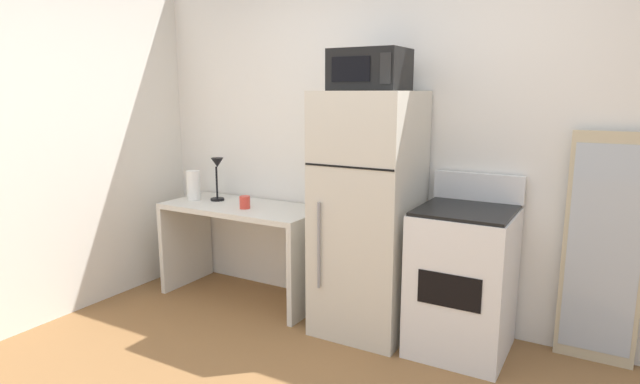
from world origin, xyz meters
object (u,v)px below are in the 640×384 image
Objects in this scene: leaning_mirror at (603,251)px; desk_lamp at (217,172)px; oven_range at (463,279)px; desk at (243,232)px; coffee_mug at (245,202)px; microwave at (370,70)px; refrigerator at (368,214)px; paper_towel_roll at (193,185)px.

desk_lamp is at bearing -175.56° from leaning_mirror.
desk is at bearing 179.76° from oven_range.
coffee_mug reaches higher than desk.
desk is at bearing -174.28° from leaning_mirror.
oven_range is (0.64, 0.04, -1.29)m from microwave.
microwave is at bearing 1.86° from coffee_mug.
desk is 0.29m from coffee_mug.
leaning_mirror is at bearing 11.90° from microwave.
coffee_mug is at bearing -176.93° from refrigerator.
desk_lamp reaches higher than coffee_mug.
desk_lamp is 0.25m from paper_towel_roll.
leaning_mirror reaches higher than desk.
desk is 1.64m from microwave.
coffee_mug is 0.21× the size of microwave.
microwave is at bearing -176.62° from oven_range.
microwave is 1.44m from oven_range.
desk_lamp is (-0.27, 0.03, 0.46)m from desk.
refrigerator is 1.48× the size of oven_range.
oven_range is at bearing -1.19° from desk_lamp.
desk_lamp is 2.07m from oven_range.
refrigerator is 0.94m from microwave.
oven_range is at bearing 1.50° from refrigerator.
coffee_mug is 1.00m from refrigerator.
refrigerator is 0.73m from oven_range.
leaning_mirror is (0.75, 0.26, 0.23)m from oven_range.
coffee_mug is (0.36, -0.11, -0.19)m from desk_lamp.
desk is 1.12m from refrigerator.
desk_lamp is at bearing 15.61° from paper_towel_roll.
desk_lamp reaches higher than paper_towel_roll.
desk_lamp is 0.42m from coffee_mug.
microwave is at bearing -0.79° from paper_towel_roll.
microwave is at bearing -89.68° from refrigerator.
coffee_mug is at bearing -5.45° from paper_towel_roll.
microwave reaches higher than oven_range.
paper_towel_roll is 2.25m from oven_range.
refrigerator is (1.36, -0.06, -0.18)m from desk_lamp.
desk_lamp is 1.37m from refrigerator.
oven_range is at bearing 2.45° from coffee_mug.
desk is 0.53m from desk_lamp.
paper_towel_roll is at bearing -174.76° from leaning_mirror.
leaning_mirror is at bearing 4.44° from desk_lamp.
paper_towel_roll is 1.80m from microwave.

